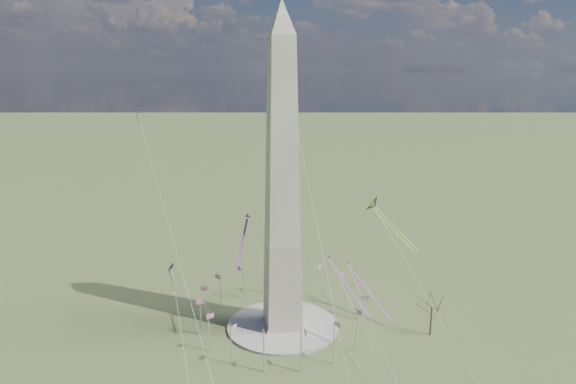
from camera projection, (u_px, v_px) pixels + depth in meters
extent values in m
plane|color=#455C2E|center=(283.00, 327.00, 166.33)|extent=(2000.00, 2000.00, 0.00)
cylinder|color=beige|center=(283.00, 326.00, 166.24)|extent=(36.00, 36.00, 0.80)
pyramid|color=silver|center=(282.00, 16.00, 144.10)|extent=(9.90, 9.90, 10.00)
cylinder|color=white|center=(359.00, 301.00, 169.93)|extent=(0.36, 0.36, 13.00)
cube|color=#BB1842|center=(359.00, 285.00, 169.94)|extent=(2.40, 0.08, 1.50)
cylinder|color=white|center=(345.00, 289.00, 179.02)|extent=(0.36, 0.36, 13.00)
cube|color=#BB1842|center=(342.00, 274.00, 178.84)|extent=(2.25, 0.99, 1.50)
cylinder|color=white|center=(323.00, 281.00, 185.95)|extent=(0.36, 0.36, 13.00)
cube|color=#BB1842|center=(320.00, 267.00, 185.41)|extent=(1.75, 1.75, 1.50)
cylinder|color=white|center=(296.00, 277.00, 189.66)|extent=(0.36, 0.36, 13.00)
cube|color=#BB1842|center=(293.00, 263.00, 188.67)|extent=(0.99, 2.25, 1.50)
cylinder|color=white|center=(269.00, 277.00, 189.59)|extent=(0.36, 0.36, 13.00)
cube|color=#BB1842|center=(265.00, 264.00, 188.10)|extent=(0.08, 2.40, 1.50)
cylinder|color=white|center=(243.00, 281.00, 185.75)|extent=(0.36, 0.36, 13.00)
cube|color=#BB1842|center=(239.00, 269.00, 183.81)|extent=(0.99, 2.25, 1.50)
cylinder|color=white|center=(221.00, 290.00, 178.72)|extent=(0.36, 0.36, 13.00)
cube|color=#BB1842|center=(218.00, 277.00, 176.44)|extent=(1.75, 1.75, 1.50)
cylinder|color=white|center=(206.00, 302.00, 169.58)|extent=(0.36, 0.36, 13.00)
cube|color=#BB1842|center=(204.00, 288.00, 167.11)|extent=(2.25, 0.99, 1.50)
cylinder|color=white|center=(201.00, 316.00, 159.71)|extent=(0.36, 0.36, 13.00)
cube|color=#BB1842|center=(200.00, 302.00, 157.24)|extent=(2.40, 0.08, 1.50)
cylinder|color=white|center=(209.00, 331.00, 150.62)|extent=(0.36, 0.36, 13.00)
cube|color=#BB1842|center=(210.00, 316.00, 148.35)|extent=(2.25, 0.99, 1.50)
cylinder|color=white|center=(231.00, 343.00, 143.69)|extent=(0.36, 0.36, 13.00)
cube|color=#BB1842|center=(234.00, 327.00, 141.77)|extent=(1.75, 1.75, 1.50)
cylinder|color=white|center=(264.00, 351.00, 139.98)|extent=(0.36, 0.36, 13.00)
cube|color=#BB1842|center=(268.00, 333.00, 138.51)|extent=(0.99, 2.25, 1.50)
cylinder|color=white|center=(301.00, 351.00, 140.05)|extent=(0.36, 0.36, 13.00)
cube|color=#BB1842|center=(306.00, 332.00, 139.08)|extent=(0.08, 2.40, 1.50)
cylinder|color=white|center=(334.00, 343.00, 143.89)|extent=(0.36, 0.36, 13.00)
cube|color=#BB1842|center=(338.00, 325.00, 143.37)|extent=(0.99, 2.25, 1.50)
cylinder|color=white|center=(356.00, 330.00, 150.92)|extent=(0.36, 0.36, 13.00)
cube|color=#BB1842|center=(358.00, 312.00, 150.74)|extent=(1.75, 1.75, 1.50)
cylinder|color=white|center=(364.00, 315.00, 160.06)|extent=(0.36, 0.36, 13.00)
cube|color=#BB1842|center=(365.00, 298.00, 160.07)|extent=(2.25, 0.99, 1.50)
cylinder|color=#45322A|center=(431.00, 320.00, 160.27)|extent=(0.49, 0.49, 9.79)
cube|color=#FFB90D|center=(397.00, 228.00, 163.17)|extent=(9.77, 12.70, 10.94)
cube|color=#FFB90D|center=(393.00, 230.00, 161.71)|extent=(9.77, 12.70, 10.94)
cube|color=#4B1B7C|center=(171.00, 267.00, 163.38)|extent=(2.19, 3.41, 2.69)
cube|color=#FF2E28|center=(172.00, 280.00, 164.41)|extent=(1.97, 3.08, 9.31)
cube|color=#FF2E28|center=(349.00, 288.00, 153.87)|extent=(7.70, 17.64, 11.79)
cube|color=#FF2E28|center=(242.00, 245.00, 154.75)|extent=(6.23, 16.92, 11.07)
cube|color=#FF2E28|center=(369.00, 291.00, 172.63)|extent=(9.21, 17.72, 12.21)
cube|color=red|center=(138.00, 114.00, 175.71)|extent=(1.32, 2.10, 1.72)
cube|color=red|center=(138.00, 120.00, 176.14)|extent=(0.87, 1.44, 3.94)
cube|color=white|center=(298.00, 133.00, 205.09)|extent=(1.71, 1.49, 1.61)
cube|color=white|center=(298.00, 138.00, 205.50)|extent=(0.35, 1.40, 3.69)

